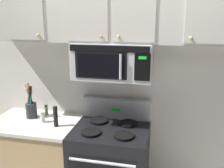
{
  "coord_description": "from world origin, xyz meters",
  "views": [
    {
      "loc": [
        0.51,
        -1.82,
        2.01
      ],
      "look_at": [
        0.0,
        0.49,
        1.35
      ],
      "focal_mm": 40.12,
      "sensor_mm": 36.0,
      "label": 1
    }
  ],
  "objects": [
    {
      "name": "spice_jar",
      "position": [
        -0.8,
        0.63,
        0.96
      ],
      "size": [
        0.04,
        0.04,
        0.12
      ],
      "color": "#4C7F33",
      "rests_on": "counter_segment"
    },
    {
      "name": "over_range_microwave",
      "position": [
        -0.0,
        0.54,
        1.58
      ],
      "size": [
        0.76,
        0.43,
        0.35
      ],
      "color": "#B7BABF"
    },
    {
      "name": "back_wall",
      "position": [
        0.0,
        0.79,
        1.35
      ],
      "size": [
        5.2,
        0.1,
        2.7
      ],
      "primitive_type": "cube",
      "color": "silver",
      "rests_on": "ground_plane"
    },
    {
      "name": "stove_range",
      "position": [
        0.0,
        0.42,
        0.47
      ],
      "size": [
        0.76,
        0.69,
        1.12
      ],
      "color": "black",
      "rests_on": "ground_plane"
    },
    {
      "name": "pepper_mill",
      "position": [
        -0.56,
        0.36,
        1.01
      ],
      "size": [
        0.04,
        0.04,
        0.22
      ],
      "primitive_type": "cylinder",
      "color": "black",
      "rests_on": "counter_segment"
    },
    {
      "name": "counter_segment",
      "position": [
        -0.84,
        0.43,
        0.45
      ],
      "size": [
        0.93,
        0.65,
        0.9
      ],
      "color": "tan",
      "rests_on": "ground_plane"
    },
    {
      "name": "salt_shaker",
      "position": [
        -0.74,
        0.43,
        0.96
      ],
      "size": [
        0.05,
        0.05,
        0.12
      ],
      "color": "white",
      "rests_on": "counter_segment"
    },
    {
      "name": "utensil_crock_charcoal",
      "position": [
        -0.92,
        0.52,
        1.02
      ],
      "size": [
        0.12,
        0.12,
        0.41
      ],
      "color": "#2D2D33",
      "rests_on": "counter_segment"
    },
    {
      "name": "upper_cabinets",
      "position": [
        -0.0,
        0.57,
        2.02
      ],
      "size": [
        2.5,
        0.36,
        0.55
      ],
      "color": "#BCB7AD"
    }
  ]
}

